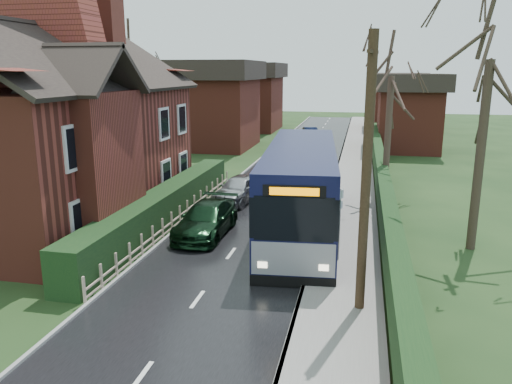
% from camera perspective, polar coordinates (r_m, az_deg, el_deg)
% --- Properties ---
extents(ground, '(140.00, 140.00, 0.00)m').
position_cam_1_polar(ground, '(17.28, -4.58, -9.36)').
color(ground, '#2B461E').
rests_on(ground, ground).
extents(road, '(6.00, 100.00, 0.02)m').
position_cam_1_polar(road, '(26.51, 1.54, -1.04)').
color(road, black).
rests_on(road, ground).
extents(pavement, '(2.50, 100.00, 0.14)m').
position_cam_1_polar(pavement, '(26.09, 10.76, -1.39)').
color(pavement, slate).
rests_on(pavement, ground).
extents(kerb_right, '(0.12, 100.00, 0.14)m').
position_cam_1_polar(kerb_right, '(26.14, 8.13, -1.26)').
color(kerb_right, gray).
rests_on(kerb_right, ground).
extents(kerb_left, '(0.12, 100.00, 0.10)m').
position_cam_1_polar(kerb_left, '(27.20, -4.79, -0.62)').
color(kerb_left, gray).
rests_on(kerb_left, ground).
extents(front_hedge, '(1.20, 16.00, 1.60)m').
position_cam_1_polar(front_hedge, '(22.74, -10.49, -1.72)').
color(front_hedge, black).
rests_on(front_hedge, ground).
extents(picket_fence, '(0.10, 16.00, 0.90)m').
position_cam_1_polar(picket_fence, '(22.56, -8.69, -2.69)').
color(picket_fence, tan).
rests_on(picket_fence, ground).
extents(right_wall_hedge, '(0.60, 50.00, 1.80)m').
position_cam_1_polar(right_wall_hedge, '(25.89, 14.28, 0.47)').
color(right_wall_hedge, maroon).
rests_on(right_wall_hedge, ground).
extents(brick_house, '(9.30, 14.60, 10.30)m').
position_cam_1_polar(brick_house, '(24.16, -21.83, 7.08)').
color(brick_house, maroon).
rests_on(brick_house, ground).
extents(bus, '(3.78, 12.33, 3.69)m').
position_cam_1_polar(bus, '(21.33, 5.14, 0.29)').
color(bus, black).
rests_on(bus, ground).
extents(car_silver, '(2.57, 4.49, 1.44)m').
position_cam_1_polar(car_silver, '(26.23, -1.85, 0.39)').
color(car_silver, '#B6B7BB').
rests_on(car_silver, ground).
extents(car_green, '(1.94, 4.65, 1.34)m').
position_cam_1_polar(car_green, '(21.10, -5.71, -3.13)').
color(car_green, black).
rests_on(car_green, ground).
extents(car_distant, '(2.24, 3.89, 1.21)m').
position_cam_1_polar(car_distant, '(51.33, 6.11, 6.75)').
color(car_distant, '#111833').
rests_on(car_distant, ground).
extents(bus_stop_sign, '(0.21, 0.40, 2.75)m').
position_cam_1_polar(bus_stop_sign, '(17.80, 9.51, -2.62)').
color(bus_stop_sign, slate).
rests_on(bus_stop_sign, ground).
extents(telegraph_pole, '(0.31, 0.99, 7.78)m').
position_cam_1_polar(telegraph_pole, '(13.78, 12.47, 1.58)').
color(telegraph_pole, black).
rests_on(telegraph_pole, ground).
extents(tree_right_near, '(4.74, 4.74, 10.22)m').
position_cam_1_polar(tree_right_near, '(20.25, 25.37, 14.93)').
color(tree_right_near, '#32271D').
rests_on(tree_right_near, ground).
extents(tree_right_far, '(4.79, 4.79, 9.26)m').
position_cam_1_polar(tree_right_far, '(27.48, 15.29, 13.58)').
color(tree_right_far, '#3A2A22').
rests_on(tree_right_far, ground).
extents(tree_house_side, '(4.75, 4.75, 10.80)m').
position_cam_1_polar(tree_house_side, '(36.89, -14.25, 15.34)').
color(tree_house_side, '#33271E').
rests_on(tree_house_side, ground).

